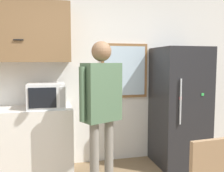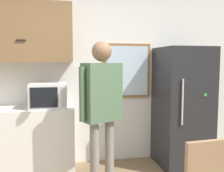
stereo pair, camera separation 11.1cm
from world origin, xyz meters
The scene contains 5 objects.
back_wall centered at (0.00, 2.11, 1.35)m, with size 6.00×0.06×2.70m.
microwave centered at (-0.55, 1.76, 1.08)m, with size 0.48×0.40×0.32m.
person centered at (0.09, 1.26, 1.08)m, with size 0.55×0.39×1.76m.
refrigerator centered at (1.35, 1.71, 0.87)m, with size 0.69×0.74×1.73m.
window centered at (0.61, 2.06, 1.39)m, with size 0.72×0.05×0.82m.
Camera 1 is at (-0.48, -1.59, 1.52)m, focal length 40.00 mm.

